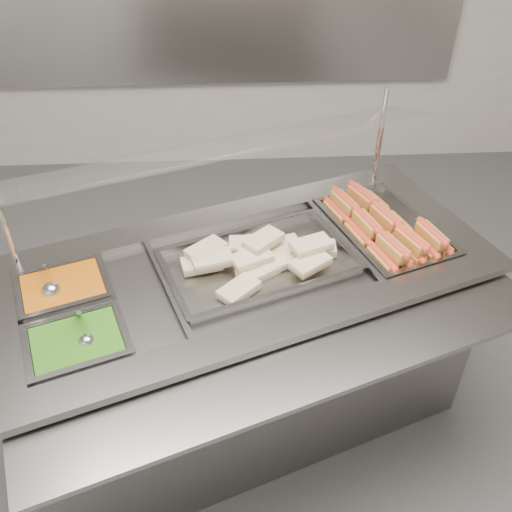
{
  "coord_description": "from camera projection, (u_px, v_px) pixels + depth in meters",
  "views": [
    {
      "loc": [
        0.02,
        -1.21,
        2.04
      ],
      "look_at": [
        0.1,
        0.31,
        0.83
      ],
      "focal_mm": 40.0,
      "sensor_mm": 36.0,
      "label": 1
    }
  ],
  "objects": [
    {
      "name": "tray_rail",
      "position": [
        306.0,
        369.0,
        1.63
      ],
      "size": [
        1.61,
        0.85,
        0.05
      ],
      "color": "gray",
      "rests_on": "steam_counter"
    },
    {
      "name": "serving_spoon",
      "position": [
        85.0,
        337.0,
        1.66
      ],
      "size": [
        0.08,
        0.15,
        0.13
      ],
      "color": "silver",
      "rests_on": "pan_peas"
    },
    {
      "name": "sneeze_guard",
      "position": [
        220.0,
        152.0,
        1.87
      ],
      "size": [
        1.49,
        0.76,
        0.4
      ],
      "color": "silver",
      "rests_on": "steam_counter"
    },
    {
      "name": "ground",
      "position": [
        234.0,
        474.0,
        2.21
      ],
      "size": [
        6.0,
        6.0,
        0.0
      ],
      "primitive_type": "plane",
      "color": "#535356",
      "rests_on": "ground"
    },
    {
      "name": "tortilla_wraps",
      "position": [
        261.0,
        255.0,
        1.96
      ],
      "size": [
        0.55,
        0.36,
        0.09
      ],
      "color": "#CEB38A",
      "rests_on": "pan_wraps"
    },
    {
      "name": "pan_peas",
      "position": [
        79.0,
        349.0,
        1.68
      ],
      "size": [
        0.33,
        0.3,
        0.09
      ],
      "color": "gray",
      "rests_on": "steam_counter"
    },
    {
      "name": "pan_hotdogs",
      "position": [
        383.0,
        234.0,
        2.14
      ],
      "size": [
        0.46,
        0.57,
        0.09
      ],
      "color": "gray",
      "rests_on": "steam_counter"
    },
    {
      "name": "hotdogs_in_buns",
      "position": [
        383.0,
        228.0,
        2.09
      ],
      "size": [
        0.41,
        0.51,
        0.11
      ],
      "color": "#A65C22",
      "rests_on": "pan_hotdogs"
    },
    {
      "name": "steam_counter",
      "position": [
        245.0,
        346.0,
        2.19
      ],
      "size": [
        1.86,
        1.29,
        0.81
      ],
      "color": "slate",
      "rests_on": "ground"
    },
    {
      "name": "pan_beans",
      "position": [
        65.0,
        294.0,
        1.87
      ],
      "size": [
        0.33,
        0.3,
        0.09
      ],
      "color": "gray",
      "rests_on": "steam_counter"
    },
    {
      "name": "ladle",
      "position": [
        51.0,
        290.0,
        1.82
      ],
      "size": [
        0.09,
        0.17,
        0.14
      ],
      "color": "silver",
      "rests_on": "pan_beans"
    },
    {
      "name": "pan_wraps",
      "position": [
        258.0,
        265.0,
        1.97
      ],
      "size": [
        0.7,
        0.55,
        0.06
      ],
      "color": "gray",
      "rests_on": "steam_counter"
    }
  ]
}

